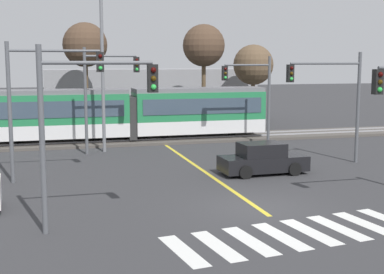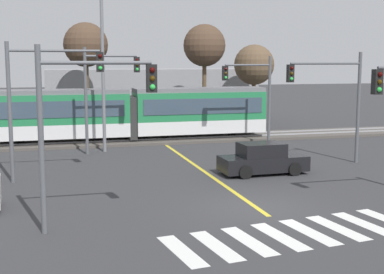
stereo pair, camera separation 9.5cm
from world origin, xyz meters
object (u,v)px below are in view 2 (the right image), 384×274
light_rail_tram (131,112)px  street_lamp_centre (106,59)px  bare_tree_far_east (254,65)px  traffic_light_near_left (82,111)px  traffic_light_mid_left (42,89)px  traffic_light_far_right (254,88)px  traffic_light_mid_right (334,91)px  sedan_crossing (263,160)px  bare_tree_west (86,46)px  traffic_light_far_left (104,85)px  bare_tree_east (204,46)px

light_rail_tram → street_lamp_centre: 5.30m
street_lamp_centre → bare_tree_far_east: bearing=34.8°
traffic_light_near_left → traffic_light_mid_left: bearing=99.0°
traffic_light_far_right → traffic_light_mid_right: traffic_light_mid_right is taller
traffic_light_far_right → traffic_light_near_left: size_ratio=0.97×
sedan_crossing → traffic_light_mid_left: 10.82m
street_lamp_centre → bare_tree_far_east: street_lamp_centre is taller
traffic_light_mid_left → street_lamp_centre: bearing=63.5°
sedan_crossing → street_lamp_centre: bearing=127.7°
traffic_light_far_right → traffic_light_mid_left: bearing=-152.0°
traffic_light_far_right → traffic_light_mid_left: (-12.82, -6.82, 0.47)m
traffic_light_near_left → bare_tree_west: size_ratio=0.72×
traffic_light_mid_right → bare_tree_west: bearing=127.3°
traffic_light_far_left → traffic_light_near_left: size_ratio=1.05×
traffic_light_mid_left → street_lamp_centre: street_lamp_centre is taller
light_rail_tram → traffic_light_far_right: size_ratio=3.22×
traffic_light_far_left → bare_tree_west: bare_tree_west is taller
traffic_light_far_left → bare_tree_west: size_ratio=0.75×
traffic_light_mid_right → traffic_light_mid_left: traffic_light_mid_left is taller
light_rail_tram → traffic_light_mid_left: bearing=-117.5°
light_rail_tram → bare_tree_east: bearing=30.2°
bare_tree_west → bare_tree_far_east: 13.66m
traffic_light_mid_left → bare_tree_east: bearing=50.6°
traffic_light_far_left → traffic_light_mid_left: size_ratio=0.99×
traffic_light_near_left → bare_tree_far_east: 28.66m
traffic_light_far_right → traffic_light_mid_right: 6.85m
traffic_light_mid_right → bare_tree_east: (-2.90, 14.16, 2.68)m
traffic_light_mid_left → bare_tree_far_east: size_ratio=0.92×
traffic_light_mid_right → traffic_light_near_left: 15.71m
bare_tree_far_east → street_lamp_centre: bearing=-145.2°
bare_tree_far_east → traffic_light_far_right: bearing=-111.8°
traffic_light_far_right → street_lamp_centre: size_ratio=0.58×
traffic_light_far_left → bare_tree_east: size_ratio=0.76×
traffic_light_mid_right → traffic_light_mid_left: (-14.73, -0.24, 0.32)m
bare_tree_west → bare_tree_east: size_ratio=1.01×
traffic_light_far_right → bare_tree_east: size_ratio=0.70×
bare_tree_west → traffic_light_mid_right: bearing=-52.7°
sedan_crossing → bare_tree_east: (1.65, 15.55, 5.85)m
traffic_light_far_left → bare_tree_west: 9.28m
street_lamp_centre → bare_tree_east: street_lamp_centre is taller
traffic_light_mid_left → bare_tree_far_east: (16.64, 16.34, 0.92)m
bare_tree_west → light_rail_tram: bearing=-62.0°
light_rail_tram → traffic_light_far_left: bearing=-117.8°
street_lamp_centre → bare_tree_west: size_ratio=1.19×
sedan_crossing → traffic_light_mid_right: (4.55, 1.39, 3.17)m
traffic_light_mid_left → street_lamp_centre: size_ratio=0.64×
traffic_light_mid_right → bare_tree_far_east: (1.91, 16.09, 1.24)m
traffic_light_mid_left → traffic_light_near_left: size_ratio=1.06×
bare_tree_east → street_lamp_centre: bearing=-139.1°
traffic_light_far_left → traffic_light_near_left: bearing=-98.6°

